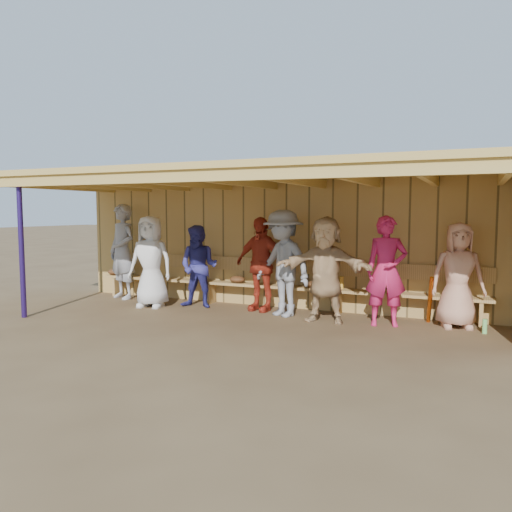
{
  "coord_description": "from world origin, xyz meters",
  "views": [
    {
      "loc": [
        3.49,
        -7.52,
        1.83
      ],
      "look_at": [
        0.0,
        0.35,
        1.05
      ],
      "focal_mm": 35.0,
      "sensor_mm": 36.0,
      "label": 1
    }
  ],
  "objects_px": {
    "player_a": "(123,251)",
    "player_d": "(260,264)",
    "player_g": "(386,271)",
    "bench": "(272,280)",
    "player_c": "(199,267)",
    "player_h": "(458,275)",
    "player_f": "(325,269)",
    "player_b": "(151,261)",
    "player_e": "(283,263)"
  },
  "relations": [
    {
      "from": "player_b",
      "to": "player_e",
      "type": "relative_size",
      "value": 0.94
    },
    {
      "from": "player_c",
      "to": "bench",
      "type": "bearing_deg",
      "value": 14.35
    },
    {
      "from": "bench",
      "to": "player_b",
      "type": "bearing_deg",
      "value": -158.91
    },
    {
      "from": "player_b",
      "to": "player_g",
      "type": "distance_m",
      "value": 4.37
    },
    {
      "from": "player_a",
      "to": "player_g",
      "type": "xyz_separation_m",
      "value": [
        5.45,
        -0.31,
        -0.11
      ]
    },
    {
      "from": "player_a",
      "to": "player_h",
      "type": "xyz_separation_m",
      "value": [
        6.5,
        -0.01,
        -0.16
      ]
    },
    {
      "from": "player_a",
      "to": "bench",
      "type": "relative_size",
      "value": 0.26
    },
    {
      "from": "player_c",
      "to": "player_g",
      "type": "xyz_separation_m",
      "value": [
        3.5,
        -0.1,
        0.1
      ]
    },
    {
      "from": "player_a",
      "to": "player_f",
      "type": "height_order",
      "value": "player_a"
    },
    {
      "from": "player_e",
      "to": "player_c",
      "type": "bearing_deg",
      "value": -158.86
    },
    {
      "from": "player_c",
      "to": "player_h",
      "type": "relative_size",
      "value": 0.94
    },
    {
      "from": "player_b",
      "to": "player_e",
      "type": "xyz_separation_m",
      "value": [
        2.6,
        0.25,
        0.05
      ]
    },
    {
      "from": "player_g",
      "to": "bench",
      "type": "xyz_separation_m",
      "value": [
        -2.2,
        0.62,
        -0.35
      ]
    },
    {
      "from": "player_d",
      "to": "player_h",
      "type": "height_order",
      "value": "player_d"
    },
    {
      "from": "player_b",
      "to": "player_g",
      "type": "relative_size",
      "value": 0.99
    },
    {
      "from": "player_b",
      "to": "player_c",
      "type": "height_order",
      "value": "player_b"
    },
    {
      "from": "player_a",
      "to": "player_c",
      "type": "relative_size",
      "value": 1.27
    },
    {
      "from": "player_e",
      "to": "player_h",
      "type": "bearing_deg",
      "value": 28.97
    },
    {
      "from": "player_b",
      "to": "player_c",
      "type": "distance_m",
      "value": 0.93
    },
    {
      "from": "player_a",
      "to": "player_g",
      "type": "bearing_deg",
      "value": 15.34
    },
    {
      "from": "player_b",
      "to": "player_d",
      "type": "bearing_deg",
      "value": 4.2
    },
    {
      "from": "player_b",
      "to": "bench",
      "type": "distance_m",
      "value": 2.34
    },
    {
      "from": "player_g",
      "to": "player_a",
      "type": "bearing_deg",
      "value": 162.05
    },
    {
      "from": "player_g",
      "to": "bench",
      "type": "height_order",
      "value": "player_g"
    },
    {
      "from": "player_c",
      "to": "player_d",
      "type": "bearing_deg",
      "value": 2.4
    },
    {
      "from": "player_b",
      "to": "bench",
      "type": "bearing_deg",
      "value": 11.0
    },
    {
      "from": "player_e",
      "to": "player_f",
      "type": "distance_m",
      "value": 0.82
    },
    {
      "from": "player_c",
      "to": "bench",
      "type": "xyz_separation_m",
      "value": [
        1.3,
        0.51,
        -0.25
      ]
    },
    {
      "from": "player_e",
      "to": "player_f",
      "type": "relative_size",
      "value": 1.06
    },
    {
      "from": "player_c",
      "to": "player_e",
      "type": "distance_m",
      "value": 1.74
    },
    {
      "from": "player_a",
      "to": "player_b",
      "type": "xyz_separation_m",
      "value": [
        1.09,
        -0.53,
        -0.12
      ]
    },
    {
      "from": "player_b",
      "to": "player_c",
      "type": "bearing_deg",
      "value": 10.31
    },
    {
      "from": "player_a",
      "to": "player_b",
      "type": "bearing_deg",
      "value": -7.33
    },
    {
      "from": "player_d",
      "to": "bench",
      "type": "relative_size",
      "value": 0.23
    },
    {
      "from": "player_a",
      "to": "player_h",
      "type": "distance_m",
      "value": 6.5
    },
    {
      "from": "player_c",
      "to": "player_h",
      "type": "xyz_separation_m",
      "value": [
        4.55,
        0.2,
        0.05
      ]
    },
    {
      "from": "player_a",
      "to": "player_f",
      "type": "xyz_separation_m",
      "value": [
        4.48,
        -0.44,
        -0.11
      ]
    },
    {
      "from": "player_f",
      "to": "player_g",
      "type": "xyz_separation_m",
      "value": [
        0.96,
        0.13,
        0.0
      ]
    },
    {
      "from": "player_a",
      "to": "player_d",
      "type": "relative_size",
      "value": 1.15
    },
    {
      "from": "player_a",
      "to": "player_e",
      "type": "xyz_separation_m",
      "value": [
        3.68,
        -0.28,
        -0.06
      ]
    },
    {
      "from": "player_f",
      "to": "player_c",
      "type": "bearing_deg",
      "value": 175.17
    },
    {
      "from": "player_e",
      "to": "player_d",
      "type": "bearing_deg",
      "value": 177.25
    },
    {
      "from": "player_c",
      "to": "player_e",
      "type": "bearing_deg",
      "value": -9.56
    },
    {
      "from": "player_c",
      "to": "player_d",
      "type": "distance_m",
      "value": 1.2
    },
    {
      "from": "player_a",
      "to": "player_f",
      "type": "bearing_deg",
      "value": 12.94
    },
    {
      "from": "player_d",
      "to": "player_f",
      "type": "relative_size",
      "value": 0.99
    },
    {
      "from": "player_a",
      "to": "player_e",
      "type": "bearing_deg",
      "value": 14.28
    },
    {
      "from": "bench",
      "to": "player_e",
      "type": "bearing_deg",
      "value": -53.37
    },
    {
      "from": "player_d",
      "to": "player_f",
      "type": "xyz_separation_m",
      "value": [
        1.35,
        -0.44,
        0.01
      ]
    },
    {
      "from": "player_c",
      "to": "player_e",
      "type": "xyz_separation_m",
      "value": [
        1.73,
        -0.07,
        0.14
      ]
    }
  ]
}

